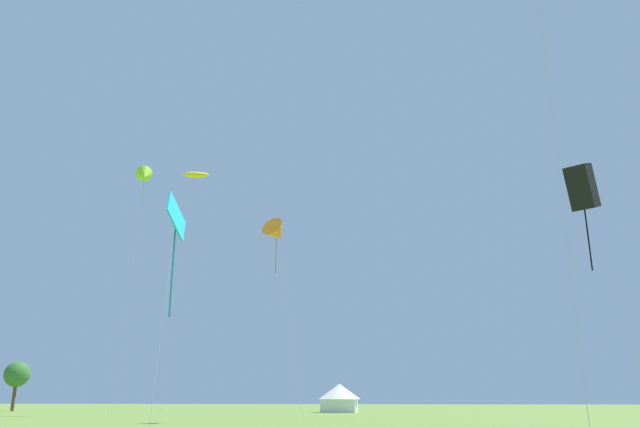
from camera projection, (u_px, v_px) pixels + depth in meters
The scene contains 7 objects.
kite_yellow_parafoil at pixel (196, 175), 69.96m from camera, with size 3.17×3.23×26.36m.
kite_black_box at pixel (582, 188), 36.66m from camera, with size 2.68×3.21×15.03m.
kite_cyan_diamond at pixel (176, 222), 30.37m from camera, with size 0.89×3.85×11.49m.
kite_orange_delta at pixel (276, 233), 48.28m from camera, with size 3.67×2.64×15.14m.
kite_lime_delta at pixel (144, 175), 61.34m from camera, with size 2.45×2.77×23.88m.
festival_tent_left at pixel (339, 397), 74.68m from camera, with size 5.11×5.11×3.32m.
tree_distant_right at pixel (17, 375), 84.11m from camera, with size 3.36×3.36×6.45m.
Camera 1 is at (5.46, -3.41, 1.54)m, focal length 34.76 mm.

